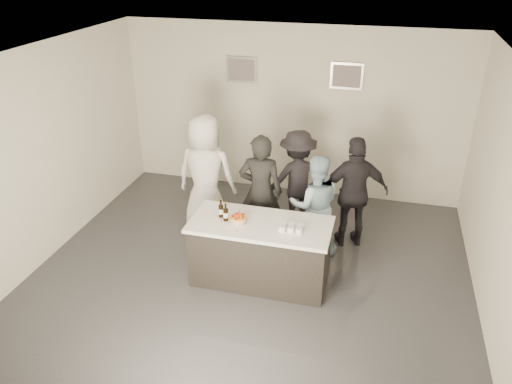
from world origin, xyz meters
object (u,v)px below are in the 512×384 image
person_guest_left (206,175)px  person_guest_back (297,179)px  person_guest_right (354,193)px  beer_bottle_a (221,208)px  person_main_black (261,192)px  beer_bottle_b (226,212)px  cake (238,220)px  bar_counter (260,252)px  person_main_blue (315,205)px

person_guest_left → person_guest_back: (1.35, 0.52, -0.15)m
person_guest_right → person_guest_back: (-0.93, 0.38, -0.06)m
person_guest_right → person_guest_left: bearing=-15.7°
beer_bottle_a → person_main_black: 0.93m
beer_bottle_a → person_guest_left: size_ratio=0.14×
beer_bottle_b → person_guest_back: 1.82m
person_main_black → person_guest_right: 1.39m
beer_bottle_a → person_main_black: size_ratio=0.15×
cake → person_main_black: bearing=86.2°
bar_counter → person_main_black: (-0.22, 0.89, 0.44)m
person_guest_left → person_guest_right: person_guest_left is taller
beer_bottle_a → person_guest_back: person_guest_back is taller
person_main_blue → cake: bearing=33.4°
beer_bottle_b → person_guest_left: 1.37m
bar_counter → person_main_blue: bearing=56.8°
bar_counter → person_guest_right: size_ratio=1.07×
beer_bottle_b → beer_bottle_a: bearing=139.3°
cake → beer_bottle_b: size_ratio=0.84×
bar_counter → person_main_black: bearing=104.1°
bar_counter → beer_bottle_b: size_ratio=7.15×
beer_bottle_b → person_main_blue: 1.43m
person_main_blue → bar_counter: bearing=42.8°
bar_counter → person_guest_left: (-1.16, 1.12, 0.50)m
bar_counter → cake: bearing=-169.5°
cake → person_guest_back: 1.76m
beer_bottle_b → bar_counter: bearing=6.3°
beer_bottle_a → beer_bottle_b: bearing=-40.7°
bar_counter → person_main_black: size_ratio=1.04×
person_main_blue → beer_bottle_a: bearing=23.4°
person_guest_left → person_guest_right: size_ratio=1.10×
beer_bottle_b → person_guest_right: person_guest_right is taller
bar_counter → cake: (-0.28, -0.05, 0.49)m
beer_bottle_b → person_guest_left: size_ratio=0.14×
beer_bottle_a → person_main_blue: bearing=37.4°
beer_bottle_a → person_main_blue: 1.45m
person_guest_left → beer_bottle_a: bearing=118.9°
person_main_black → person_guest_back: 0.86m
person_guest_right → person_guest_back: 1.00m
person_main_blue → person_guest_back: 0.84m
bar_counter → person_guest_right: 1.73m
bar_counter → cake: size_ratio=8.50×
person_main_black → beer_bottle_b: bearing=71.4°
beer_bottle_b → person_main_black: size_ratio=0.15×
cake → person_guest_right: bearing=43.1°
beer_bottle_a → person_main_blue: size_ratio=0.17×
person_guest_back → beer_bottle_b: bearing=41.6°
beer_bottle_b → person_guest_back: (0.65, 1.69, -0.22)m
cake → person_main_blue: 1.30m
person_main_blue → person_guest_right: size_ratio=0.89×
person_guest_right → beer_bottle_b: bearing=20.6°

